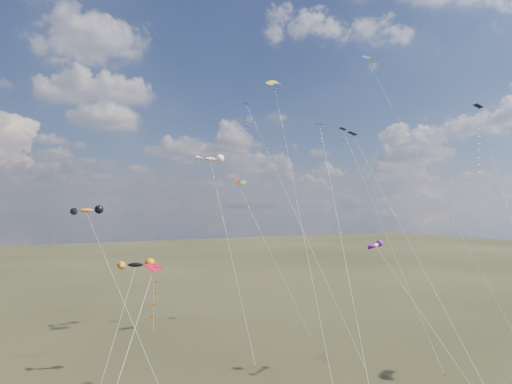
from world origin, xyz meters
name	(u,v)px	position (x,y,z in m)	size (l,w,h in m)	color
diamond_black_high	(346,158)	(18.59, 24.36, 24.51)	(5.02, 22.17, 29.20)	black
diamond_navy_tall	(252,131)	(8.31, 34.77, 29.25)	(1.11, 28.36, 34.25)	#0C184A
diamond_black_mid	(398,220)	(2.48, -1.60, 16.27)	(1.28, 18.32, 24.25)	black
diamond_red_low	(151,305)	(-16.18, 3.44, 10.38)	(7.81, 9.74, 13.18)	#A90B1F
diamond_navy_right	(482,149)	(16.65, 0.93, 23.08)	(11.79, 15.86, 27.85)	#0B0C46
diamond_orange_center	(336,209)	(-1.54, 1.22, 17.10)	(6.94, 16.10, 25.18)	orange
parafoil_yellow	(275,83)	(6.50, 24.52, 34.16)	(9.86, 25.44, 35.03)	yellow
parafoil_blue_white	(370,59)	(17.66, 18.19, 37.41)	(2.39, 23.70, 38.31)	blue
parafoil_tricolor	(240,182)	(4.52, 31.63, 20.92)	(6.56, 11.72, 21.59)	#FBB309
novelty_black_orange	(136,265)	(-13.44, 19.70, 11.18)	(6.68, 7.17, 11.81)	black
novelty_orange_black	(87,211)	(-18.32, 19.90, 16.86)	(7.17, 8.43, 17.43)	#CB6714
novelty_white_purple	(377,246)	(8.27, 7.06, 13.28)	(3.86, 11.87, 13.76)	silver
novelty_redwhite_stripe	(210,159)	(-0.03, 31.79, 24.08)	(4.00, 17.83, 24.85)	red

